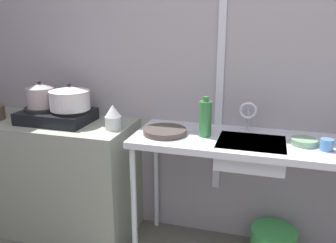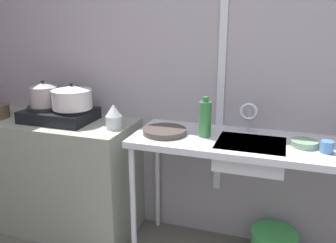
# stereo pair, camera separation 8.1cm
# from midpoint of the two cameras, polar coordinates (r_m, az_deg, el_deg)

# --- Properties ---
(wall_back) EXTENTS (4.52, 0.10, 2.50)m
(wall_back) POSITION_cam_midpoint_polar(r_m,az_deg,el_deg) (2.38, 8.01, 9.13)
(wall_back) COLOR gray
(wall_back) RESTS_ON ground
(wall_metal_strip) EXTENTS (0.05, 0.01, 2.00)m
(wall_metal_strip) POSITION_cam_midpoint_polar(r_m,az_deg,el_deg) (2.31, 7.75, 12.05)
(wall_metal_strip) COLOR silver
(counter_concrete) EXTENTS (1.22, 0.53, 0.85)m
(counter_concrete) POSITION_cam_midpoint_polar(r_m,az_deg,el_deg) (2.77, -19.10, -8.40)
(counter_concrete) COLOR gray
(counter_concrete) RESTS_ON ground
(counter_sink) EXTENTS (1.65, 0.53, 0.85)m
(counter_sink) POSITION_cam_midpoint_polar(r_m,az_deg,el_deg) (2.16, 15.07, -4.78)
(counter_sink) COLOR silver
(counter_sink) RESTS_ON ground
(stove) EXTENTS (0.49, 0.34, 0.10)m
(stove) POSITION_cam_midpoint_polar(r_m,az_deg,el_deg) (2.57, -18.67, 0.95)
(stove) COLOR black
(stove) RESTS_ON counter_concrete
(pot_on_left_burner) EXTENTS (0.20, 0.20, 0.19)m
(pot_on_left_burner) POSITION_cam_midpoint_polar(r_m,az_deg,el_deg) (2.61, -21.04, 3.99)
(pot_on_left_burner) COLOR #A09392
(pot_on_left_burner) RESTS_ON stove
(pot_on_right_burner) EXTENTS (0.28, 0.28, 0.18)m
(pot_on_right_burner) POSITION_cam_midpoint_polar(r_m,az_deg,el_deg) (2.48, -16.72, 3.71)
(pot_on_right_burner) COLOR silver
(pot_on_right_burner) RESTS_ON stove
(percolator) EXTENTS (0.11, 0.11, 0.16)m
(percolator) POSITION_cam_midpoint_polar(r_m,az_deg,el_deg) (2.31, -10.02, 0.67)
(percolator) COLOR #B8BFC1
(percolator) RESTS_ON counter_concrete
(sink_basin) EXTENTS (0.40, 0.33, 0.14)m
(sink_basin) POSITION_cam_midpoint_polar(r_m,az_deg,el_deg) (2.13, 12.34, -5.00)
(sink_basin) COLOR silver
(sink_basin) RESTS_ON counter_sink
(faucet) EXTENTS (0.11, 0.07, 0.20)m
(faucet) POSITION_cam_midpoint_polar(r_m,az_deg,el_deg) (2.22, 12.01, 1.39)
(faucet) COLOR silver
(faucet) RESTS_ON counter_sink
(frying_pan) EXTENTS (0.27, 0.27, 0.04)m
(frying_pan) POSITION_cam_midpoint_polar(r_m,az_deg,el_deg) (2.19, -1.58, -1.65)
(frying_pan) COLOR #3F3631
(frying_pan) RESTS_ON counter_sink
(cup_by_rack) EXTENTS (0.07, 0.07, 0.07)m
(cup_by_rack) POSITION_cam_midpoint_polar(r_m,az_deg,el_deg) (2.09, 23.60, -3.53)
(cup_by_rack) COLOR #4675B1
(cup_by_rack) RESTS_ON counter_sink
(small_bowl_on_drainboard) EXTENTS (0.15, 0.15, 0.04)m
(small_bowl_on_drainboard) POSITION_cam_midpoint_polar(r_m,az_deg,el_deg) (2.14, 20.41, -3.14)
(small_bowl_on_drainboard) COLOR gray
(small_bowl_on_drainboard) RESTS_ON counter_sink
(bottle_by_sink) EXTENTS (0.08, 0.08, 0.25)m
(bottle_by_sink) POSITION_cam_midpoint_polar(r_m,az_deg,el_deg) (2.13, 5.06, 0.50)
(bottle_by_sink) COLOR #306F39
(bottle_by_sink) RESTS_ON counter_sink
(bucket_on_floor) EXTENTS (0.30, 0.30, 0.21)m
(bucket_on_floor) POSITION_cam_midpoint_polar(r_m,az_deg,el_deg) (2.55, 15.92, -18.69)
(bucket_on_floor) COLOR green
(bucket_on_floor) RESTS_ON ground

